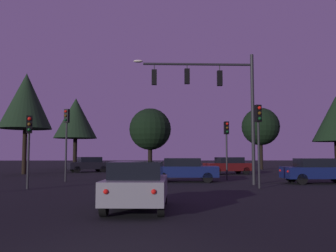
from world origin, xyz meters
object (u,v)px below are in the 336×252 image
object	(u,v)px
traffic_signal_mast_arm	(216,92)
car_crossing_right	(184,169)
traffic_light_corner_right	(227,138)
car_far_lane	(88,164)
tree_behind_sign	(76,118)
car_parked_lot	(228,165)
tree_lot_edge	(150,129)
traffic_light_corner_left	(66,130)
car_crossing_left	(319,170)
tree_left_far	(26,101)
tree_center_horizon	(336,119)
tree_right_cluster	(261,127)
traffic_light_far_side	(29,136)
car_nearside_lane	(137,185)
traffic_light_median	(259,129)

from	to	relation	value
traffic_signal_mast_arm	car_crossing_right	size ratio (longest dim) A/B	1.73
car_crossing_right	traffic_light_corner_right	bearing A→B (deg)	29.94
car_crossing_right	car_far_lane	size ratio (longest dim) A/B	1.01
tree_behind_sign	car_far_lane	bearing A→B (deg)	-68.90
traffic_signal_mast_arm	car_crossing_right	bearing A→B (deg)	122.80
car_parked_lot	tree_lot_edge	distance (m)	12.12
traffic_signal_mast_arm	traffic_light_corner_left	size ratio (longest dim) A/B	1.62
car_crossing_left	tree_left_far	world-z (taller)	tree_left_far
car_parked_lot	tree_center_horizon	bearing A→B (deg)	-14.25
traffic_light_corner_right	car_parked_lot	bearing A→B (deg)	78.34
tree_center_horizon	tree_right_cluster	bearing A→B (deg)	102.44
traffic_light_corner_right	traffic_light_far_side	distance (m)	13.31
tree_left_far	tree_center_horizon	size ratio (longest dim) A/B	1.37
traffic_light_corner_left	car_nearside_lane	distance (m)	13.77
traffic_signal_mast_arm	car_parked_lot	xyz separation A→B (m)	(2.93, 11.64, -4.61)
car_nearside_lane	tree_center_horizon	xyz separation A→B (m)	(15.86, 18.91, 3.97)
tree_left_far	tree_center_horizon	distance (m)	27.45
traffic_light_corner_left	traffic_light_corner_right	bearing A→B (deg)	7.99
traffic_light_corner_left	tree_right_cluster	world-z (taller)	tree_right_cluster
car_nearside_lane	car_crossing_right	xyz separation A→B (m)	(2.37, 12.15, 0.00)
traffic_light_median	tree_left_far	bearing A→B (deg)	139.97
car_far_lane	traffic_signal_mast_arm	bearing A→B (deg)	-57.23
tree_behind_sign	tree_right_cluster	distance (m)	22.72
traffic_light_median	tree_center_horizon	world-z (taller)	tree_center_horizon
traffic_light_far_side	tree_lot_edge	size ratio (longest dim) A/B	0.53
traffic_light_corner_right	car_far_lane	distance (m)	16.77
traffic_light_corner_left	car_parked_lot	distance (m)	15.32
traffic_light_far_side	tree_lot_edge	distance (m)	23.71
car_crossing_left	tree_lot_edge	world-z (taller)	tree_lot_edge
car_nearside_lane	tree_right_cluster	world-z (taller)	tree_right_cluster
car_crossing_left	car_far_lane	size ratio (longest dim) A/B	1.02
traffic_light_median	car_parked_lot	distance (m)	14.13
car_nearside_lane	traffic_light_far_side	bearing A→B (deg)	129.56
car_parked_lot	tree_right_cluster	xyz separation A→B (m)	(6.01, 10.67, 4.31)
car_crossing_left	car_far_lane	bearing A→B (deg)	137.81
car_crossing_left	car_crossing_right	size ratio (longest dim) A/B	1.00
traffic_signal_mast_arm	car_parked_lot	world-z (taller)	traffic_signal_mast_arm
traffic_signal_mast_arm	tree_center_horizon	bearing A→B (deg)	38.50
traffic_light_corner_left	car_nearside_lane	bearing A→B (deg)	-66.74
traffic_light_corner_left	tree_behind_sign	size ratio (longest dim) A/B	0.54
traffic_light_corner_left	traffic_light_median	distance (m)	12.41
traffic_signal_mast_arm	tree_center_horizon	size ratio (longest dim) A/B	1.14
traffic_light_far_side	tree_left_far	xyz separation A→B (m)	(-5.42, 14.58, 3.95)
tree_center_horizon	tree_left_far	bearing A→B (deg)	173.96
traffic_light_corner_left	traffic_light_far_side	xyz separation A→B (m)	(-0.60, -5.23, -0.67)
traffic_light_far_side	traffic_light_median	bearing A→B (deg)	0.26
tree_lot_edge	tree_center_horizon	bearing A→B (deg)	-34.90
tree_lot_edge	tree_right_cluster	bearing A→B (deg)	7.39
traffic_signal_mast_arm	traffic_light_corner_left	distance (m)	10.06
traffic_signal_mast_arm	tree_right_cluster	world-z (taller)	traffic_signal_mast_arm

